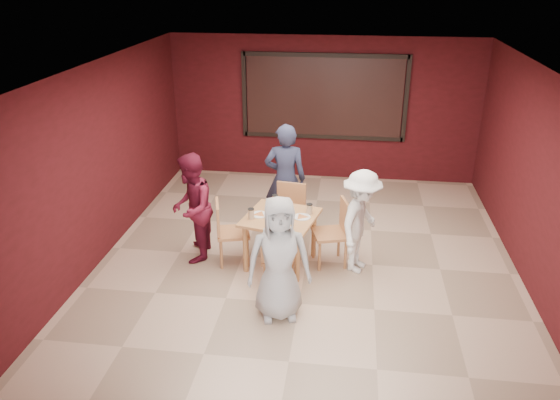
# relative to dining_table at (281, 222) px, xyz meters

# --- Properties ---
(floor) EXTENTS (7.00, 7.00, 0.00)m
(floor) POSITION_rel_dining_table_xyz_m (0.37, 0.12, -0.66)
(floor) COLOR #C9A88C
(floor) RESTS_ON ground
(window_blinds) EXTENTS (3.00, 0.02, 1.50)m
(window_blinds) POSITION_rel_dining_table_xyz_m (0.37, 3.57, 0.99)
(window_blinds) COLOR black
(dining_table) EXTENTS (1.14, 1.14, 0.91)m
(dining_table) POSITION_rel_dining_table_xyz_m (0.00, 0.00, 0.00)
(dining_table) COLOR tan
(dining_table) RESTS_ON floor
(chair_front) EXTENTS (0.43, 0.43, 0.81)m
(chair_front) POSITION_rel_dining_table_xyz_m (0.05, -0.67, -0.20)
(chair_front) COLOR #BA7F48
(chair_front) RESTS_ON floor
(chair_back) EXTENTS (0.52, 0.52, 0.94)m
(chair_back) POSITION_rel_dining_table_xyz_m (0.04, 0.70, -0.13)
(chair_back) COLOR #BA7F48
(chair_back) RESTS_ON floor
(chair_left) EXTENTS (0.56, 0.56, 0.95)m
(chair_left) POSITION_rel_dining_table_xyz_m (-0.76, -0.06, -0.13)
(chair_left) COLOR #BA7F48
(chair_left) RESTS_ON floor
(chair_right) EXTENTS (0.58, 0.58, 0.97)m
(chair_right) POSITION_rel_dining_table_xyz_m (0.78, 0.12, -0.12)
(chair_right) COLOR #BA7F48
(chair_right) RESTS_ON floor
(diner_front) EXTENTS (0.87, 0.67, 1.58)m
(diner_front) POSITION_rel_dining_table_xyz_m (0.15, -1.26, 0.13)
(diner_front) COLOR #ABABAB
(diner_front) RESTS_ON floor
(diner_back) EXTENTS (0.70, 0.49, 1.79)m
(diner_back) POSITION_rel_dining_table_xyz_m (-0.07, 1.07, 0.23)
(diner_back) COLOR #292E4A
(diner_back) RESTS_ON floor
(diner_left) EXTENTS (0.69, 0.84, 1.61)m
(diner_left) POSITION_rel_dining_table_xyz_m (-1.29, 0.00, 0.14)
(diner_left) COLOR maroon
(diner_left) RESTS_ON floor
(diner_right) EXTENTS (0.85, 1.10, 1.49)m
(diner_right) POSITION_rel_dining_table_xyz_m (1.12, -0.01, 0.08)
(diner_right) COLOR white
(diner_right) RESTS_ON floor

